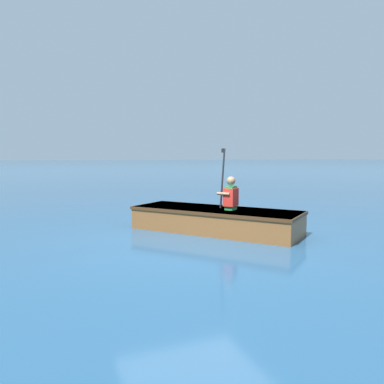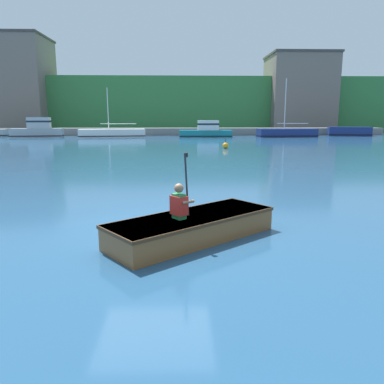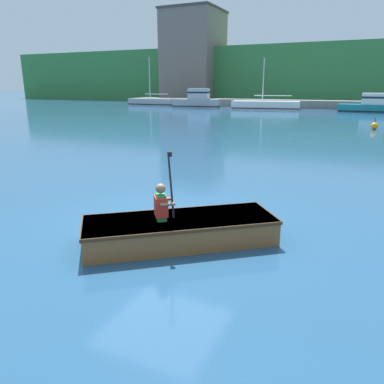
# 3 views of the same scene
# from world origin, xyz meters

# --- Properties ---
(ground_plane) EXTENTS (300.00, 300.00, 0.00)m
(ground_plane) POSITION_xyz_m (0.00, 0.00, 0.00)
(ground_plane) COLOR navy
(shoreline_ridge) EXTENTS (120.00, 20.00, 8.30)m
(shoreline_ridge) POSITION_xyz_m (0.00, 60.01, 4.15)
(shoreline_ridge) COLOR #387A3D
(shoreline_ridge) RESTS_ON ground
(waterfront_warehouse_left) EXTENTS (8.44, 8.91, 13.93)m
(waterfront_warehouse_left) POSITION_xyz_m (-23.05, 51.34, 6.98)
(waterfront_warehouse_left) COLOR #75665B
(waterfront_warehouse_left) RESTS_ON ground
(waterfront_office_block_center) EXTENTS (9.83, 8.57, 11.71)m
(waterfront_office_block_center) POSITION_xyz_m (19.24, 51.92, 5.87)
(waterfront_office_block_center) COLOR #75665B
(waterfront_office_block_center) RESTS_ON ground
(marina_dock) EXTENTS (53.00, 2.40, 0.90)m
(marina_dock) POSITION_xyz_m (0.00, 40.89, 0.45)
(marina_dock) COLOR slate
(marina_dock) RESTS_ON ground
(moored_boat_dock_west_end) EXTENTS (5.86, 2.65, 2.25)m
(moored_boat_dock_west_end) POSITION_xyz_m (-15.59, 36.26, 0.84)
(moored_boat_dock_west_end) COLOR #9EA3A8
(moored_boat_dock_west_end) RESTS_ON ground
(moored_boat_dock_west_inner) EXTENTS (6.83, 2.62, 6.52)m
(moored_boat_dock_west_inner) POSITION_xyz_m (12.97, 35.67, 0.46)
(moored_boat_dock_west_inner) COLOR navy
(moored_boat_dock_west_inner) RESTS_ON ground
(moored_boat_dock_center_near) EXTENTS (6.04, 1.86, 1.89)m
(moored_boat_dock_center_near) POSITION_xyz_m (3.68, 35.87, 0.68)
(moored_boat_dock_center_near) COLOR #197A84
(moored_boat_dock_center_near) RESTS_ON ground
(moored_boat_dock_center_far) EXTENTS (7.75, 3.48, 5.52)m
(moored_boat_dock_center_far) POSITION_xyz_m (-7.17, 36.30, 0.43)
(moored_boat_dock_center_far) COLOR white
(moored_boat_dock_center_far) RESTS_ON ground
(moored_boat_dock_east_inner) EXTENTS (5.20, 2.83, 1.10)m
(moored_boat_dock_east_inner) POSITION_xyz_m (21.23, 37.76, 0.52)
(moored_boat_dock_east_inner) COLOR navy
(moored_boat_dock_east_inner) RESTS_ON ground
(rowboat_foreground) EXTENTS (3.36, 3.00, 0.46)m
(rowboat_foreground) POSITION_xyz_m (0.83, -0.72, 0.26)
(rowboat_foreground) COLOR brown
(rowboat_foreground) RESTS_ON ground
(person_paddler) EXTENTS (0.46, 0.46, 1.19)m
(person_paddler) POSITION_xyz_m (0.54, -0.95, 0.76)
(person_paddler) COLOR #267F3F
(person_paddler) RESTS_ON rowboat_foreground
(channel_buoy) EXTENTS (0.44, 0.44, 0.72)m
(channel_buoy) POSITION_xyz_m (3.96, 19.96, 0.22)
(channel_buoy) COLOR orange
(channel_buoy) RESTS_ON ground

